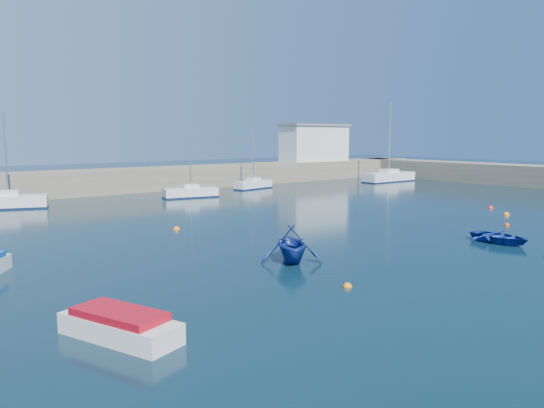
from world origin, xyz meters
TOP-DOWN VIEW (x-y plane):
  - ground at (0.00, 0.00)m, footprint 220.00×220.00m
  - back_wall at (0.00, 46.00)m, footprint 96.00×4.50m
  - right_arm at (44.00, 32.00)m, footprint 4.50×32.00m
  - harbor_office at (30.00, 46.00)m, footprint 10.00×4.00m
  - sailboat_5 at (-11.88, 38.89)m, footprint 6.43×3.77m
  - sailboat_6 at (4.60, 36.61)m, footprint 5.71×2.56m
  - sailboat_7 at (14.86, 39.98)m, footprint 5.39×2.48m
  - sailboat_8 at (35.30, 36.62)m, footprint 8.33×2.34m
  - motorboat_0 at (-15.66, 4.60)m, footprint 2.80×4.35m
  - dinghy_center at (7.71, 5.20)m, footprint 2.57×3.51m
  - dinghy_left at (-4.96, 9.13)m, footprint 4.45×4.59m
  - buoy_0 at (-5.96, 4.25)m, footprint 0.38×0.38m
  - buoy_1 at (13.94, 8.14)m, footprint 0.38×0.38m
  - buoy_2 at (18.59, 10.72)m, footprint 0.50×0.50m
  - buoy_3 at (-5.23, 20.85)m, footprint 0.46×0.46m
  - buoy_4 at (21.38, 13.66)m, footprint 0.46×0.46m

SIDE VIEW (x-z plane):
  - ground at x=0.00m, z-range 0.00..0.00m
  - buoy_0 at x=-5.96m, z-range -0.19..0.19m
  - buoy_1 at x=13.94m, z-range -0.19..0.19m
  - buoy_2 at x=18.59m, z-range -0.25..0.25m
  - buoy_3 at x=-5.23m, z-range -0.23..0.23m
  - buoy_4 at x=21.38m, z-range -0.23..0.23m
  - dinghy_center at x=7.71m, z-range 0.00..0.71m
  - motorboat_0 at x=-15.66m, z-range -0.03..0.89m
  - sailboat_7 at x=14.86m, z-range -2.93..4.00m
  - sailboat_6 at x=4.60m, z-range -3.11..4.21m
  - sailboat_5 at x=-11.88m, z-range -3.50..4.78m
  - sailboat_8 at x=35.30m, z-range -4.73..6.10m
  - dinghy_left at x=-4.96m, z-range 0.00..1.85m
  - back_wall at x=0.00m, z-range 0.00..2.60m
  - right_arm at x=44.00m, z-range 0.00..2.60m
  - harbor_office at x=30.00m, z-range 2.60..7.60m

